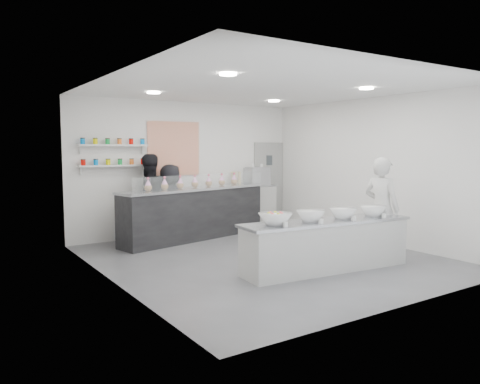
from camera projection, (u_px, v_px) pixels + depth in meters
name	position (u px, v px, depth m)	size (l,w,h in m)	color
floor	(265.00, 258.00, 8.35)	(6.00, 6.00, 0.00)	#515156
ceiling	(266.00, 88.00, 8.07)	(6.00, 6.00, 0.00)	white
back_wall	(188.00, 168.00, 10.70)	(5.50, 5.50, 0.00)	white
left_wall	(112.00, 180.00, 6.70)	(6.00, 6.00, 0.00)	white
right_wall	(372.00, 170.00, 9.72)	(6.00, 6.00, 0.00)	white
back_door	(269.00, 184.00, 11.98)	(0.88, 0.04, 2.10)	gray
pattern_panel	(174.00, 149.00, 10.45)	(1.25, 0.03, 1.20)	#E94A14
jar_shelf_lower	(114.00, 166.00, 9.65)	(1.45, 0.22, 0.04)	silver
jar_shelf_upper	(113.00, 145.00, 9.61)	(1.45, 0.22, 0.04)	silver
preserve_jars	(114.00, 152.00, 9.61)	(1.45, 0.10, 0.56)	#D70801
downlight_0	(228.00, 74.00, 6.47)	(0.24, 0.24, 0.02)	white
downlight_1	(366.00, 88.00, 8.01)	(0.24, 0.24, 0.02)	white
downlight_2	(154.00, 93.00, 8.63)	(0.24, 0.24, 0.02)	white
downlight_3	(274.00, 101.00, 10.17)	(0.24, 0.24, 0.02)	white
prep_counter	(326.00, 245.00, 7.51)	(2.97, 0.68, 0.81)	#B2B2AD
back_bar	(195.00, 213.00, 10.09)	(3.60, 0.66, 1.12)	black
sneeze_guard	(205.00, 181.00, 9.81)	(3.55, 0.02, 0.30)	white
espresso_ledge	(249.00, 207.00, 11.46)	(1.41, 0.45, 1.05)	#B2B2AD
espresso_machine	(257.00, 176.00, 11.53)	(0.56, 0.39, 0.43)	#93969E
cup_stacks	(236.00, 179.00, 11.19)	(0.24, 0.24, 0.35)	tan
prep_bowls	(327.00, 215.00, 7.47)	(2.40, 0.55, 0.18)	white
label_cards	(355.00, 222.00, 7.05)	(2.01, 0.04, 0.07)	white
cookie_bags	(195.00, 181.00, 10.02)	(2.55, 0.15, 0.27)	#FF99E8
woman_prep	(381.00, 209.00, 8.21)	(0.66, 0.43, 1.81)	beige
staff_left	(148.00, 198.00, 9.81)	(0.89, 0.70, 1.84)	black
staff_right	(171.00, 202.00, 10.09)	(0.79, 0.51, 1.62)	black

